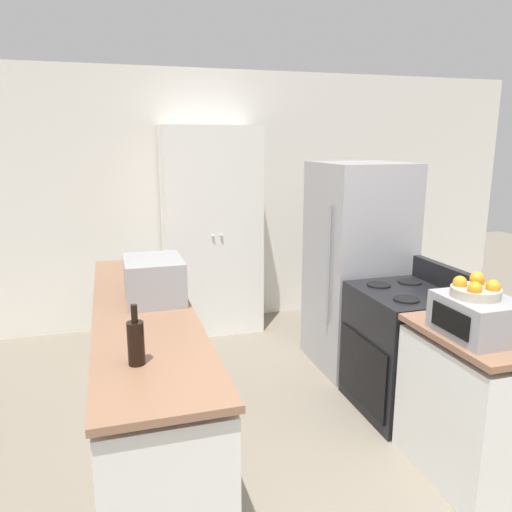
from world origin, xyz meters
name	(u,v)px	position (x,y,z in m)	size (l,w,h in m)	color
wall_back	(212,200)	(0.00, 3.51, 1.30)	(7.00, 0.06, 2.60)	silver
counter_left	(146,374)	(-0.89, 1.44, 0.43)	(0.60, 2.69, 0.89)	silver
counter_right	(477,406)	(0.89, 0.49, 0.43)	(0.60, 0.77, 0.89)	silver
pantry_cabinet	(212,231)	(-0.08, 3.21, 1.02)	(0.94, 0.53, 2.04)	white
stove	(404,349)	(0.91, 1.25, 0.45)	(0.66, 0.73, 1.05)	black
refrigerator	(357,267)	(0.93, 2.04, 0.87)	(0.72, 0.76, 1.73)	#A3A3A8
microwave	(154,280)	(-0.80, 1.55, 1.03)	(0.37, 0.46, 0.28)	#939399
wine_bottle	(136,342)	(-0.97, 0.61, 1.00)	(0.08, 0.08, 0.29)	black
toaster_oven	(478,317)	(0.78, 0.44, 0.99)	(0.35, 0.42, 0.21)	#939399
fruit_bowl	(476,289)	(0.77, 0.46, 1.14)	(0.25, 0.25, 0.14)	#B2A893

